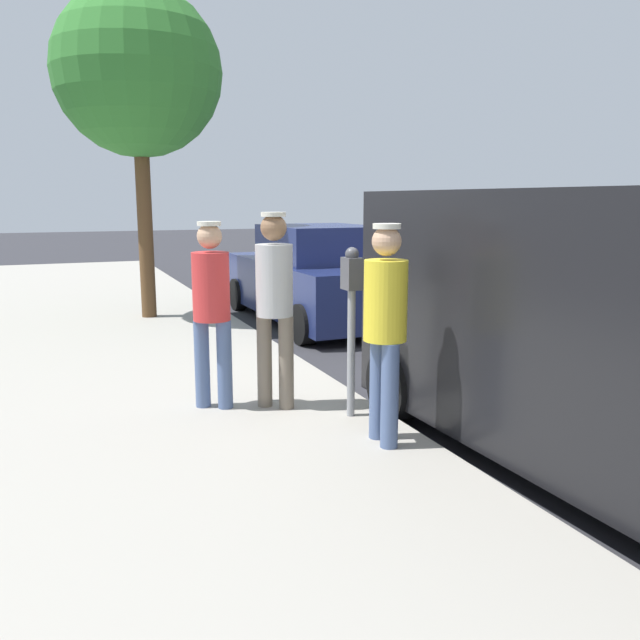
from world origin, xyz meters
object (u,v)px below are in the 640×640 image
Objects in this scene: pedestrian_in_gray at (274,297)px; pedestrian_in_red at (211,303)px; parked_sedan_behind at (315,278)px; street_tree at (138,73)px; pedestrian_in_yellow at (385,319)px; parking_meter_near at (352,303)px.

pedestrian_in_gray reaches higher than pedestrian_in_red.
pedestrian_in_gray is 5.19m from parked_sedan_behind.
parked_sedan_behind is 4.29m from street_tree.
parked_sedan_behind is at bearing 164.47° from street_tree.
pedestrian_in_yellow is at bearing 126.55° from pedestrian_in_red.
pedestrian_in_red is 1.75m from pedestrian_in_yellow.
pedestrian_in_yellow is 0.34× the size of street_tree.
pedestrian_in_yellow reaches higher than parking_meter_near.
parked_sedan_behind is at bearing -108.58° from parking_meter_near.
parked_sedan_behind is at bearing -116.10° from pedestrian_in_gray.
street_tree is at bearing -80.74° from parking_meter_near.
pedestrian_in_gray is 0.35× the size of street_tree.
parking_meter_near is at bearing 99.26° from street_tree.
pedestrian_in_red is at bearing 57.60° from parked_sedan_behind.
parking_meter_near is 0.34× the size of parked_sedan_behind.
pedestrian_in_yellow reaches higher than pedestrian_in_red.
pedestrian_in_gray is (0.55, -0.50, 0.02)m from parking_meter_near.
pedestrian_in_red is at bearing -53.45° from pedestrian_in_yellow.
parking_meter_near is at bearing -93.12° from pedestrian_in_yellow.
street_tree reaches higher than parked_sedan_behind.
parked_sedan_behind is (-1.77, -5.84, -0.41)m from pedestrian_in_yellow.
pedestrian_in_gray is at bearing 158.07° from pedestrian_in_red.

